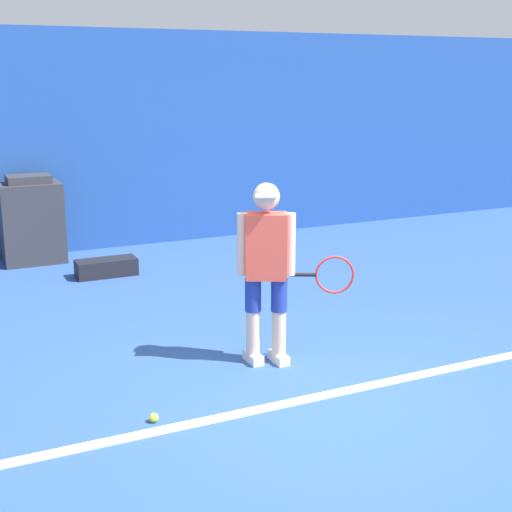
% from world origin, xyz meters
% --- Properties ---
extents(ground_plane, '(24.00, 24.00, 0.00)m').
position_xyz_m(ground_plane, '(0.00, 0.00, 0.00)').
color(ground_plane, '#2D5193').
extents(back_wall, '(24.00, 0.10, 3.02)m').
position_xyz_m(back_wall, '(0.00, 5.62, 1.51)').
color(back_wall, '#234C99').
rests_on(back_wall, ground_plane).
extents(court_baseline, '(21.60, 0.10, 0.01)m').
position_xyz_m(court_baseline, '(0.00, 0.06, 0.01)').
color(court_baseline, white).
rests_on(court_baseline, ground_plane).
extents(tennis_player, '(0.89, 0.50, 1.56)m').
position_xyz_m(tennis_player, '(-0.01, 0.86, 0.86)').
color(tennis_player, beige).
rests_on(tennis_player, ground_plane).
extents(tennis_ball, '(0.07, 0.07, 0.07)m').
position_xyz_m(tennis_ball, '(-1.23, 0.22, 0.03)').
color(tennis_ball, '#D1E533').
rests_on(tennis_ball, ground_plane).
extents(covered_chair, '(0.77, 0.58, 1.15)m').
position_xyz_m(covered_chair, '(-1.31, 5.22, 0.55)').
color(covered_chair, '#333338').
rests_on(covered_chair, ground_plane).
extents(equipment_bag, '(0.73, 0.30, 0.21)m').
position_xyz_m(equipment_bag, '(-0.62, 4.14, 0.11)').
color(equipment_bag, black).
rests_on(equipment_bag, ground_plane).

